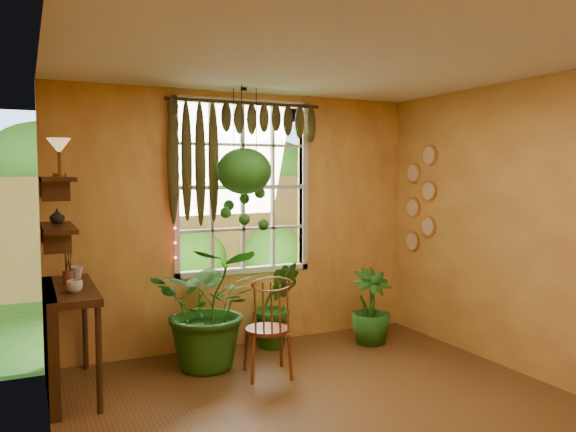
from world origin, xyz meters
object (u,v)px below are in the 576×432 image
potted_plant_mid (276,304)px  windsor_chair (268,343)px  hanging_basket (244,175)px  counter_ledge (57,329)px  potted_plant_left (211,306)px

potted_plant_mid → windsor_chair: bearing=-118.7°
windsor_chair → hanging_basket: size_ratio=0.75×
counter_ledge → potted_plant_left: potted_plant_left is taller
counter_ledge → hanging_basket: bearing=10.2°
counter_ledge → potted_plant_left: bearing=3.4°
potted_plant_mid → hanging_basket: 1.42m
potted_plant_left → potted_plant_mid: (0.81, 0.32, -0.13)m
potted_plant_mid → hanging_basket: size_ratio=0.64×
windsor_chair → potted_plant_mid: bearing=71.9°
windsor_chair → potted_plant_left: potted_plant_left is taller
counter_ledge → potted_plant_mid: 2.21m
potted_plant_left → potted_plant_mid: 0.88m
potted_plant_left → windsor_chair: bearing=-48.8°
windsor_chair → hanging_basket: hanging_basket is taller
windsor_chair → hanging_basket: (0.04, 0.69, 1.52)m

